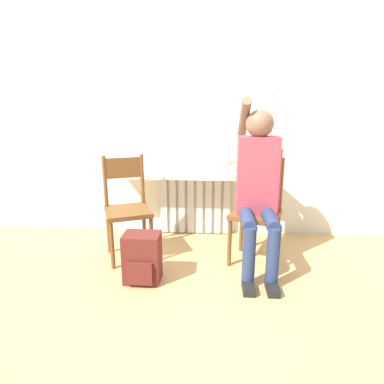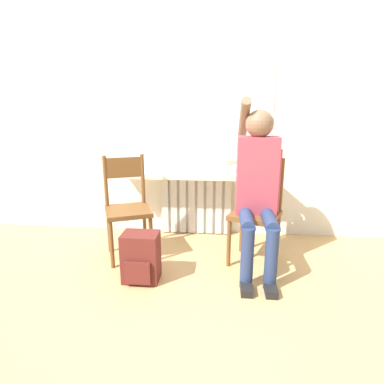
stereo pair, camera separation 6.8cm
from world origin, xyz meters
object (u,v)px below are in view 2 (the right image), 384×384
Objects in this scene: chair_left at (127,206)px; backpack at (141,258)px; cat at (243,159)px; chair_right at (257,210)px; person at (258,183)px.

chair_left reaches higher than backpack.
backpack is (0.23, -0.44, -0.28)m from chair_left.
chair_left is at bearing -154.83° from cat.
chair_right is 0.63m from cat.
cat is at bearing 98.51° from person.
cat is (-0.09, 0.60, 0.10)m from person.
person is (-0.01, -0.11, 0.27)m from chair_right.
cat is (1.06, 0.50, 0.37)m from chair_left.
person reaches higher than backpack.
backpack is (-0.92, -0.33, -0.55)m from person.
chair_right is 0.29m from person.
chair_left is 2.34× the size of backpack.
backpack is at bearing -133.04° from chair_right.
person is 0.62m from cat.
cat reaches higher than chair_left.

